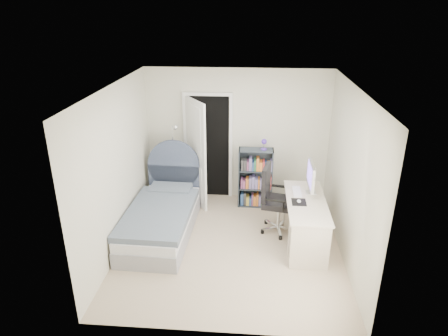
# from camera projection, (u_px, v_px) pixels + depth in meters

# --- Properties ---
(room_shell) EXTENTS (3.50, 3.70, 2.60)m
(room_shell) POSITION_uv_depth(u_px,v_px,m) (231.00, 173.00, 5.83)
(room_shell) COLOR tan
(room_shell) RESTS_ON ground
(door) EXTENTS (0.92, 0.72, 2.06)m
(door) POSITION_uv_depth(u_px,v_px,m) (200.00, 150.00, 7.39)
(door) COLOR black
(door) RESTS_ON ground
(bed) EXTENTS (1.05, 2.13, 1.29)m
(bed) POSITION_uv_depth(u_px,v_px,m) (162.00, 216.00, 6.60)
(bed) COLOR gray
(bed) RESTS_ON ground
(nightstand) EXTENTS (0.37, 0.37, 0.56)m
(nightstand) POSITION_uv_depth(u_px,v_px,m) (179.00, 181.00, 7.73)
(nightstand) COLOR #D8BF85
(nightstand) RESTS_ON ground
(floor_lamp) EXTENTS (0.22, 0.22, 1.57)m
(floor_lamp) POSITION_uv_depth(u_px,v_px,m) (175.00, 172.00, 7.40)
(floor_lamp) COLOR silver
(floor_lamp) RESTS_ON ground
(bookcase) EXTENTS (0.63, 0.27, 1.33)m
(bookcase) POSITION_uv_depth(u_px,v_px,m) (256.00, 180.00, 7.39)
(bookcase) COLOR #323B45
(bookcase) RESTS_ON ground
(desk) EXTENTS (0.60, 1.51, 1.24)m
(desk) POSITION_uv_depth(u_px,v_px,m) (305.00, 219.00, 6.27)
(desk) COLOR beige
(desk) RESTS_ON ground
(office_chair) EXTENTS (0.62, 0.64, 1.15)m
(office_chair) POSITION_uv_depth(u_px,v_px,m) (274.00, 196.00, 6.52)
(office_chair) COLOR silver
(office_chair) RESTS_ON ground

